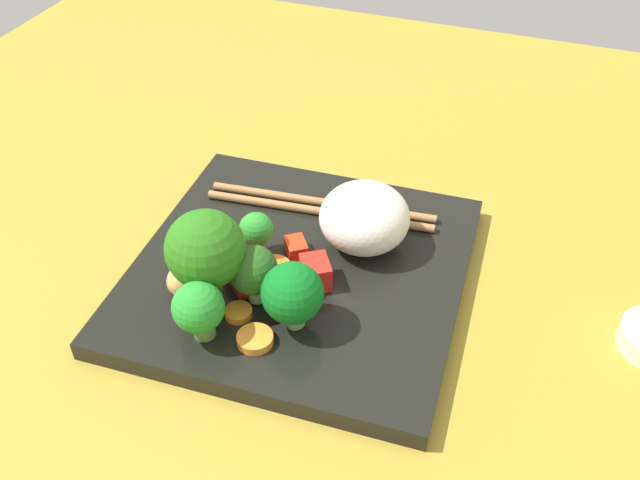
# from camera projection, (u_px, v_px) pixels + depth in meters

# --- Properties ---
(ground_plane) EXTENTS (1.10, 1.10, 0.02)m
(ground_plane) POSITION_uv_depth(u_px,v_px,m) (300.00, 288.00, 0.61)
(ground_plane) COLOR olive
(square_plate) EXTENTS (0.28, 0.28, 0.02)m
(square_plate) POSITION_uv_depth(u_px,v_px,m) (300.00, 272.00, 0.59)
(square_plate) COLOR black
(square_plate) RESTS_ON ground_plane
(rice_mound) EXTENTS (0.10, 0.10, 0.06)m
(rice_mound) POSITION_uv_depth(u_px,v_px,m) (364.00, 218.00, 0.59)
(rice_mound) COLOR silver
(rice_mound) RESTS_ON square_plate
(broccoli_floret_0) EXTENTS (0.05, 0.05, 0.06)m
(broccoli_floret_0) POSITION_uv_depth(u_px,v_px,m) (292.00, 294.00, 0.52)
(broccoli_floret_0) COLOR #6FA553
(broccoli_floret_0) RESTS_ON square_plate
(broccoli_floret_1) EXTENTS (0.03, 0.03, 0.04)m
(broccoli_floret_1) POSITION_uv_depth(u_px,v_px,m) (256.00, 231.00, 0.58)
(broccoli_floret_1) COLOR #70B144
(broccoli_floret_1) RESTS_ON square_plate
(broccoli_floret_2) EXTENTS (0.04, 0.04, 0.05)m
(broccoli_floret_2) POSITION_uv_depth(u_px,v_px,m) (253.00, 271.00, 0.54)
(broccoli_floret_2) COLOR #7EAF56
(broccoli_floret_2) RESTS_ON square_plate
(broccoli_floret_3) EXTENTS (0.04, 0.04, 0.05)m
(broccoli_floret_3) POSITION_uv_depth(u_px,v_px,m) (199.00, 309.00, 0.51)
(broccoli_floret_3) COLOR #61963B
(broccoli_floret_3) RESTS_ON square_plate
(broccoli_floret_4) EXTENTS (0.06, 0.06, 0.08)m
(broccoli_floret_4) POSITION_uv_depth(u_px,v_px,m) (206.00, 250.00, 0.53)
(broccoli_floret_4) COLOR #549243
(broccoli_floret_4) RESTS_ON square_plate
(carrot_slice_0) EXTENTS (0.03, 0.03, 0.01)m
(carrot_slice_0) POSITION_uv_depth(u_px,v_px,m) (251.00, 338.00, 0.52)
(carrot_slice_0) COLOR orange
(carrot_slice_0) RESTS_ON square_plate
(carrot_slice_1) EXTENTS (0.04, 0.04, 0.01)m
(carrot_slice_1) POSITION_uv_depth(u_px,v_px,m) (275.00, 268.00, 0.58)
(carrot_slice_1) COLOR orange
(carrot_slice_1) RESTS_ON square_plate
(carrot_slice_2) EXTENTS (0.02, 0.02, 0.01)m
(carrot_slice_2) POSITION_uv_depth(u_px,v_px,m) (239.00, 313.00, 0.54)
(carrot_slice_2) COLOR orange
(carrot_slice_2) RESTS_ON square_plate
(pepper_chunk_0) EXTENTS (0.02, 0.03, 0.02)m
(pepper_chunk_0) POSITION_uv_depth(u_px,v_px,m) (293.00, 284.00, 0.56)
(pepper_chunk_0) COLOR red
(pepper_chunk_0) RESTS_ON square_plate
(pepper_chunk_1) EXTENTS (0.03, 0.03, 0.02)m
(pepper_chunk_1) POSITION_uv_depth(u_px,v_px,m) (315.00, 272.00, 0.57)
(pepper_chunk_1) COLOR red
(pepper_chunk_1) RESTS_ON square_plate
(pepper_chunk_2) EXTENTS (0.03, 0.03, 0.01)m
(pepper_chunk_2) POSITION_uv_depth(u_px,v_px,m) (296.00, 248.00, 0.59)
(pepper_chunk_2) COLOR red
(pepper_chunk_2) RESTS_ON square_plate
(pepper_chunk_3) EXTENTS (0.04, 0.05, 0.02)m
(pepper_chunk_3) POSITION_uv_depth(u_px,v_px,m) (248.00, 273.00, 0.57)
(pepper_chunk_3) COLOR red
(pepper_chunk_3) RESTS_ON square_plate
(pepper_chunk_4) EXTENTS (0.03, 0.03, 0.01)m
(pepper_chunk_4) POSITION_uv_depth(u_px,v_px,m) (231.00, 255.00, 0.59)
(pepper_chunk_4) COLOR red
(pepper_chunk_4) RESTS_ON square_plate
(chicken_piece_0) EXTENTS (0.04, 0.04, 0.02)m
(chicken_piece_0) POSITION_uv_depth(u_px,v_px,m) (200.00, 256.00, 0.58)
(chicken_piece_0) COLOR #BF874B
(chicken_piece_0) RESTS_ON square_plate
(chicken_piece_1) EXTENTS (0.04, 0.03, 0.02)m
(chicken_piece_1) POSITION_uv_depth(u_px,v_px,m) (186.00, 279.00, 0.56)
(chicken_piece_1) COLOR tan
(chicken_piece_1) RESTS_ON square_plate
(chopstick_pair) EXTENTS (0.04, 0.21, 0.01)m
(chopstick_pair) POSITION_uv_depth(u_px,v_px,m) (320.00, 207.00, 0.64)
(chopstick_pair) COLOR olive
(chopstick_pair) RESTS_ON square_plate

